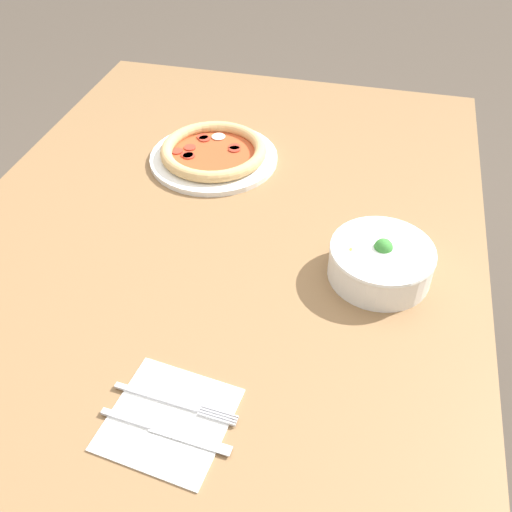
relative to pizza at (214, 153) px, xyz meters
The scene contains 7 objects.
ground_plane 0.78m from the pizza, 20.14° to the left, with size 8.00×8.00×0.00m, color #4C4238.
dining_table 0.25m from the pizza, 20.14° to the left, with size 1.31×0.99×0.73m.
pizza is the anchor object (origin of this frame).
bowl 0.48m from the pizza, 53.39° to the left, with size 0.18×0.18×0.08m.
napkin 0.65m from the pizza, 11.56° to the left, with size 0.18×0.18×0.00m.
fork 0.63m from the pizza, 11.83° to the left, with size 0.03×0.19×0.00m.
knife 0.67m from the pizza, 10.53° to the left, with size 0.03×0.19×0.01m.
Camera 1 is at (0.82, 0.27, 1.42)m, focal length 40.00 mm.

